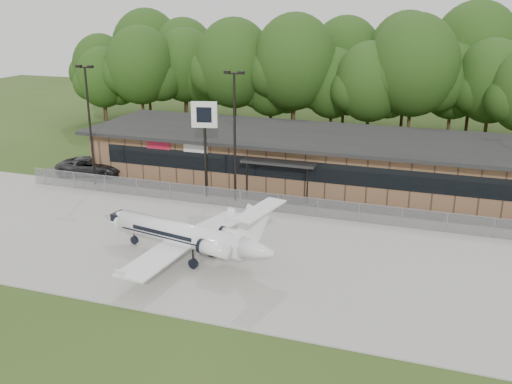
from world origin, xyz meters
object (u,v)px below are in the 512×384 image
at_px(terminal, 319,158).
at_px(suv, 91,166).
at_px(business_jet, 187,236).
at_px(pole_sign, 205,125).

relative_size(terminal, suv, 6.77).
bearing_deg(terminal, business_jet, -101.95).
bearing_deg(suv, terminal, -88.89).
distance_m(suv, pole_sign, 13.59).
height_order(business_jet, pole_sign, pole_sign).
xyz_separation_m(suv, pole_sign, (12.41, -2.18, 5.11)).
relative_size(business_jet, pole_sign, 1.65).
bearing_deg(pole_sign, business_jet, -84.71).
bearing_deg(pole_sign, terminal, 30.24).
bearing_deg(business_jet, terminal, 88.78).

